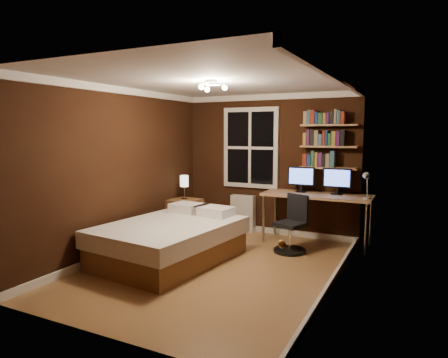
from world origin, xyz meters
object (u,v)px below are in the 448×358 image
at_px(nightstand, 185,217).
at_px(office_chair, 292,231).
at_px(bed, 171,240).
at_px(monitor_left, 301,180).
at_px(radiator, 243,213).
at_px(bedside_lamp, 184,187).
at_px(desk, 317,198).
at_px(desk_lamp, 367,185).
at_px(monitor_right, 337,182).

distance_m(nightstand, office_chair, 2.07).
bearing_deg(nightstand, bed, -61.73).
height_order(bed, monitor_left, monitor_left).
xyz_separation_m(bed, office_chair, (1.43, 1.18, 0.03)).
bearing_deg(nightstand, radiator, 39.83).
relative_size(radiator, office_chair, 0.76).
xyz_separation_m(nightstand, bedside_lamp, (0.00, 0.00, 0.53)).
height_order(desk, desk_lamp, desk_lamp).
relative_size(bed, office_chair, 2.47).
xyz_separation_m(radiator, desk_lamp, (2.20, -0.43, 0.71)).
distance_m(bed, nightstand, 1.51).
distance_m(bed, monitor_left, 2.44).
distance_m(nightstand, bedside_lamp, 0.53).
xyz_separation_m(bedside_lamp, radiator, (0.87, 0.64, -0.51)).
bearing_deg(office_chair, radiator, 165.73).
bearing_deg(radiator, office_chair, -35.07).
bearing_deg(desk_lamp, monitor_left, 165.20).
distance_m(monitor_right, desk_lamp, 0.57).
height_order(bedside_lamp, office_chair, bedside_lamp).
xyz_separation_m(monitor_left, desk_lamp, (1.08, -0.29, 0.01)).
bearing_deg(bed, nightstand, 120.98).
bearing_deg(bedside_lamp, desk, 10.14).
distance_m(radiator, desk_lamp, 2.35).
bearing_deg(office_chair, nightstand, -164.59).
height_order(radiator, office_chair, office_chair).
bearing_deg(office_chair, desk, 90.05).
bearing_deg(monitor_right, radiator, 175.26).
height_order(bed, bedside_lamp, bedside_lamp).
xyz_separation_m(monitor_left, monitor_right, (0.59, 0.00, 0.00)).
bearing_deg(monitor_right, nightstand, -169.13).
bearing_deg(monitor_left, monitor_right, 0.00).
relative_size(monitor_left, monitor_right, 1.00).
bearing_deg(radiator, desk, -9.22).
relative_size(bedside_lamp, monitor_left, 0.97).
height_order(monitor_right, desk_lamp, desk_lamp).
relative_size(bed, monitor_left, 4.87).
distance_m(bed, monitor_right, 2.81).
distance_m(monitor_left, office_chair, 1.00).
relative_size(desk, monitor_right, 3.90).
distance_m(bedside_lamp, desk, 2.33).
bearing_deg(desk, desk_lamp, -14.09).
height_order(bed, nightstand, bed).
bearing_deg(radiator, monitor_left, -7.21).
relative_size(radiator, monitor_right, 1.50).
xyz_separation_m(radiator, monitor_right, (1.71, -0.14, 0.71)).
height_order(bedside_lamp, monitor_right, monitor_right).
relative_size(bed, monitor_right, 4.87).
xyz_separation_m(bedside_lamp, desk_lamp, (3.08, 0.21, 0.20)).
bearing_deg(nightstand, monitor_left, 17.63).
bearing_deg(nightstand, bedside_lamp, 0.00).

